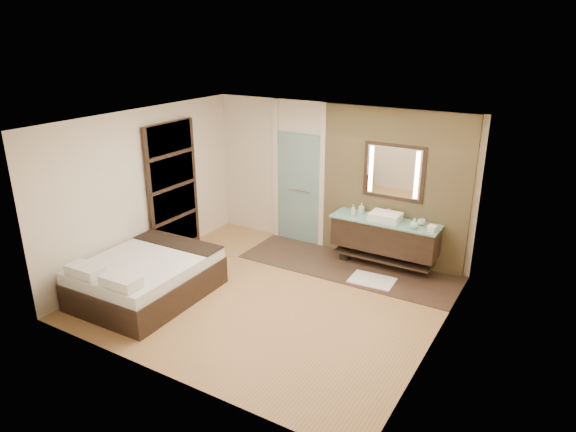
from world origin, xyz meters
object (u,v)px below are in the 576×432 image
Objects in this scene: vanity at (385,236)px; mirror_unit at (394,172)px; bed at (146,277)px; waste_bin at (345,253)px.

mirror_unit reaches higher than vanity.
mirror_unit is 4.35m from bed.
mirror_unit is at bearing 90.00° from vanity.
mirror_unit is at bearing 23.70° from waste_bin.
vanity is at bearing 5.56° from waste_bin.
mirror_unit reaches higher than waste_bin.
mirror_unit is at bearing 47.06° from bed.
waste_bin is (-0.70, -0.31, -1.54)m from mirror_unit.
vanity is at bearing 44.77° from bed.
bed is at bearing -133.93° from vanity.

